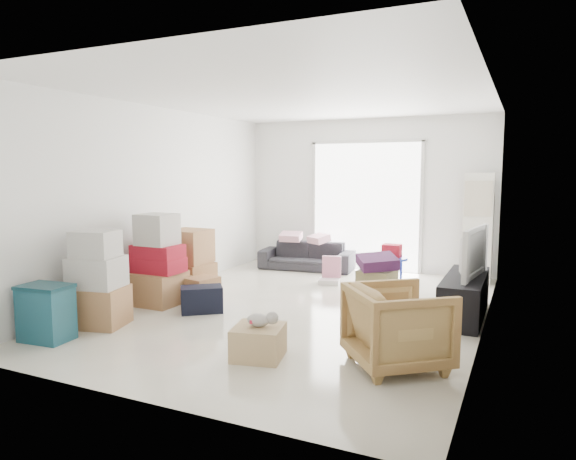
# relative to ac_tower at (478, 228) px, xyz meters

# --- Properties ---
(room_shell) EXTENTS (4.98, 6.48, 3.18)m
(room_shell) POSITION_rel_ac_tower_xyz_m (-1.95, -2.65, 0.48)
(room_shell) COLOR white
(room_shell) RESTS_ON ground
(sliding_door) EXTENTS (2.10, 0.04, 2.33)m
(sliding_door) POSITION_rel_ac_tower_xyz_m (-1.95, 0.33, 0.37)
(sliding_door) COLOR white
(sliding_door) RESTS_ON room_shell
(ac_tower) EXTENTS (0.45, 0.30, 1.75)m
(ac_tower) POSITION_rel_ac_tower_xyz_m (0.00, 0.00, 0.00)
(ac_tower) COLOR silver
(ac_tower) RESTS_ON room_shell
(tv_console) EXTENTS (0.46, 1.53, 0.51)m
(tv_console) POSITION_rel_ac_tower_xyz_m (0.05, -2.15, -0.62)
(tv_console) COLOR black
(tv_console) RESTS_ON room_shell
(television) EXTENTS (0.75, 1.13, 0.14)m
(television) POSITION_rel_ac_tower_xyz_m (0.05, -2.15, -0.30)
(television) COLOR black
(television) RESTS_ON tv_console
(sofa) EXTENTS (1.72, 0.68, 0.66)m
(sofa) POSITION_rel_ac_tower_xyz_m (-2.89, -0.15, -0.55)
(sofa) COLOR #29282E
(sofa) RESTS_ON room_shell
(pillow_left) EXTENTS (0.43, 0.36, 0.12)m
(pillow_left) POSITION_rel_ac_tower_xyz_m (-3.21, -0.13, -0.16)
(pillow_left) COLOR #E3A5BE
(pillow_left) RESTS_ON sofa
(pillow_right) EXTENTS (0.42, 0.40, 0.11)m
(pillow_right) POSITION_rel_ac_tower_xyz_m (-2.64, -0.18, -0.16)
(pillow_right) COLOR #E3A5BE
(pillow_right) RESTS_ON sofa
(armchair) EXTENTS (1.09, 1.10, 0.83)m
(armchair) POSITION_rel_ac_tower_xyz_m (-0.33, -4.10, -0.46)
(armchair) COLOR tan
(armchair) RESTS_ON room_shell
(storage_bins) EXTENTS (0.55, 0.41, 0.60)m
(storage_bins) POSITION_rel_ac_tower_xyz_m (-3.85, -4.93, -0.57)
(storage_bins) COLOR #184C5C
(storage_bins) RESTS_ON room_shell
(box_stack_a) EXTENTS (0.71, 0.64, 1.11)m
(box_stack_a) POSITION_rel_ac_tower_xyz_m (-3.75, -4.31, -0.38)
(box_stack_a) COLOR olive
(box_stack_a) RESTS_ON room_shell
(box_stack_b) EXTENTS (0.65, 0.60, 1.22)m
(box_stack_b) POSITION_rel_ac_tower_xyz_m (-3.75, -3.23, -0.35)
(box_stack_b) COLOR olive
(box_stack_b) RESTS_ON room_shell
(box_stack_c) EXTENTS (0.70, 0.61, 0.94)m
(box_stack_c) POSITION_rel_ac_tower_xyz_m (-3.72, -2.56, -0.42)
(box_stack_c) COLOR olive
(box_stack_c) RESTS_ON room_shell
(loose_box) EXTENTS (0.49, 0.49, 0.34)m
(loose_box) POSITION_rel_ac_tower_xyz_m (-3.31, -2.89, -0.70)
(loose_box) COLOR olive
(loose_box) RESTS_ON room_shell
(duffel_bag) EXTENTS (0.59, 0.56, 0.33)m
(duffel_bag) POSITION_rel_ac_tower_xyz_m (-2.99, -3.33, -0.71)
(duffel_bag) COLOR black
(duffel_bag) RESTS_ON room_shell
(ottoman) EXTENTS (0.49, 0.49, 0.45)m
(ottoman) POSITION_rel_ac_tower_xyz_m (-1.11, -1.91, -0.65)
(ottoman) COLOR olive
(ottoman) RESTS_ON room_shell
(blanket) EXTENTS (0.67, 0.67, 0.14)m
(blanket) POSITION_rel_ac_tower_xyz_m (-1.11, -1.91, -0.36)
(blanket) COLOR #441B44
(blanket) RESTS_ON ottoman
(kids_table) EXTENTS (0.51, 0.51, 0.63)m
(kids_table) POSITION_rel_ac_tower_xyz_m (-1.20, -0.73, -0.42)
(kids_table) COLOR #1D34B3
(kids_table) RESTS_ON room_shell
(toy_walker) EXTENTS (0.38, 0.36, 0.43)m
(toy_walker) POSITION_rel_ac_tower_xyz_m (-2.09, -1.09, -0.76)
(toy_walker) COLOR silver
(toy_walker) RESTS_ON room_shell
(wood_crate) EXTENTS (0.55, 0.55, 0.31)m
(wood_crate) POSITION_rel_ac_tower_xyz_m (-1.59, -4.43, -0.72)
(wood_crate) COLOR tan
(wood_crate) RESTS_ON room_shell
(plush_bunny) EXTENTS (0.31, 0.18, 0.16)m
(plush_bunny) POSITION_rel_ac_tower_xyz_m (-1.55, -4.42, -0.50)
(plush_bunny) COLOR #B2ADA8
(plush_bunny) RESTS_ON wood_crate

